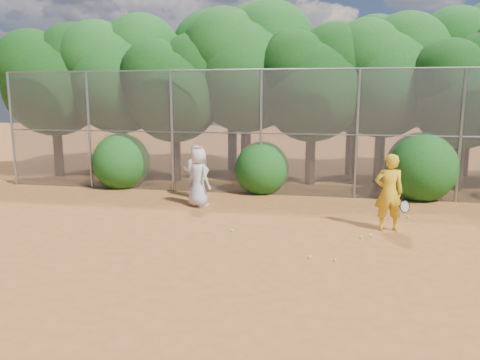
# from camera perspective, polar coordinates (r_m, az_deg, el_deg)

# --- Properties ---
(ground) EXTENTS (80.00, 80.00, 0.00)m
(ground) POSITION_cam_1_polar(r_m,az_deg,el_deg) (9.52, 3.07, -9.40)
(ground) COLOR #9B5523
(ground) RESTS_ON ground
(fence_back) EXTENTS (20.05, 0.09, 4.03)m
(fence_back) POSITION_cam_1_polar(r_m,az_deg,el_deg) (14.99, 5.91, 5.82)
(fence_back) COLOR gray
(fence_back) RESTS_ON ground
(tree_0) EXTENTS (4.38, 3.81, 6.00)m
(tree_0) POSITION_cam_1_polar(r_m,az_deg,el_deg) (20.02, -21.63, 11.67)
(tree_0) COLOR black
(tree_0) RESTS_ON ground
(tree_1) EXTENTS (4.64, 4.03, 6.35)m
(tree_1) POSITION_cam_1_polar(r_m,az_deg,el_deg) (19.26, -14.41, 12.83)
(tree_1) COLOR black
(tree_1) RESTS_ON ground
(tree_2) EXTENTS (3.99, 3.47, 5.47)m
(tree_2) POSITION_cam_1_polar(r_m,az_deg,el_deg) (17.66, -7.85, 11.43)
(tree_2) COLOR black
(tree_2) RESTS_ON ground
(tree_3) EXTENTS (4.89, 4.26, 6.70)m
(tree_3) POSITION_cam_1_polar(r_m,az_deg,el_deg) (18.04, 0.97, 14.07)
(tree_3) COLOR black
(tree_3) RESTS_ON ground
(tree_4) EXTENTS (4.19, 3.64, 5.73)m
(tree_4) POSITION_cam_1_polar(r_m,az_deg,el_deg) (17.14, 9.00, 12.01)
(tree_4) COLOR black
(tree_4) RESTS_ON ground
(tree_5) EXTENTS (4.51, 3.92, 6.17)m
(tree_5) POSITION_cam_1_polar(r_m,az_deg,el_deg) (18.04, 17.30, 12.52)
(tree_5) COLOR black
(tree_5) RESTS_ON ground
(tree_6) EXTENTS (3.86, 3.36, 5.29)m
(tree_6) POSITION_cam_1_polar(r_m,az_deg,el_deg) (17.46, 25.83, 10.15)
(tree_6) COLOR black
(tree_6) RESTS_ON ground
(tree_9) EXTENTS (4.83, 4.20, 6.62)m
(tree_9) POSITION_cam_1_polar(r_m,az_deg,el_deg) (21.78, -14.21, 12.97)
(tree_9) COLOR black
(tree_9) RESTS_ON ground
(tree_10) EXTENTS (5.15, 4.48, 7.06)m
(tree_10) POSITION_cam_1_polar(r_m,az_deg,el_deg) (20.41, -0.76, 14.29)
(tree_10) COLOR black
(tree_10) RESTS_ON ground
(tree_11) EXTENTS (4.64, 4.03, 6.35)m
(tree_11) POSITION_cam_1_polar(r_m,az_deg,el_deg) (19.56, 13.84, 12.81)
(tree_11) COLOR black
(tree_11) RESTS_ON ground
(tree_12) EXTENTS (5.02, 4.37, 6.88)m
(tree_12) POSITION_cam_1_polar(r_m,az_deg,el_deg) (20.86, 26.57, 12.83)
(tree_12) COLOR black
(tree_12) RESTS_ON ground
(bush_0) EXTENTS (2.00, 2.00, 2.00)m
(bush_0) POSITION_cam_1_polar(r_m,az_deg,el_deg) (16.96, -14.28, 2.50)
(bush_0) COLOR #134A12
(bush_0) RESTS_ON ground
(bush_1) EXTENTS (1.80, 1.80, 1.80)m
(bush_1) POSITION_cam_1_polar(r_m,az_deg,el_deg) (15.52, 2.69, 1.73)
(bush_1) COLOR #134A12
(bush_1) RESTS_ON ground
(bush_2) EXTENTS (2.20, 2.20, 2.20)m
(bush_2) POSITION_cam_1_polar(r_m,az_deg,el_deg) (15.58, 21.22, 1.82)
(bush_2) COLOR #134A12
(bush_2) RESTS_ON ground
(player_yellow) EXTENTS (0.86, 0.59, 1.86)m
(player_yellow) POSITION_cam_1_polar(r_m,az_deg,el_deg) (11.66, 17.70, -1.47)
(player_yellow) COLOR gold
(player_yellow) RESTS_ON ground
(player_teen) EXTENTS (1.00, 0.95, 1.75)m
(player_teen) POSITION_cam_1_polar(r_m,az_deg,el_deg) (13.62, -5.06, 0.36)
(player_teen) COLOR silver
(player_teen) RESTS_ON ground
(player_white) EXTENTS (0.87, 0.74, 1.67)m
(player_white) POSITION_cam_1_polar(r_m,az_deg,el_deg) (14.87, -5.45, 1.07)
(player_white) COLOR silver
(player_white) RESTS_ON ground
(ball_0) EXTENTS (0.07, 0.07, 0.07)m
(ball_0) POSITION_cam_1_polar(r_m,az_deg,el_deg) (11.22, 15.62, -6.51)
(ball_0) COLOR yellow
(ball_0) RESTS_ON ground
(ball_1) EXTENTS (0.07, 0.07, 0.07)m
(ball_1) POSITION_cam_1_polar(r_m,az_deg,el_deg) (11.05, 14.55, -6.74)
(ball_1) COLOR yellow
(ball_1) RESTS_ON ground
(ball_2) EXTENTS (0.07, 0.07, 0.07)m
(ball_2) POSITION_cam_1_polar(r_m,az_deg,el_deg) (9.53, 8.47, -9.27)
(ball_2) COLOR yellow
(ball_2) RESTS_ON ground
(ball_4) EXTENTS (0.07, 0.07, 0.07)m
(ball_4) POSITION_cam_1_polar(r_m,az_deg,el_deg) (11.18, -0.98, -6.19)
(ball_4) COLOR yellow
(ball_4) RESTS_ON ground
(ball_5) EXTENTS (0.07, 0.07, 0.07)m
(ball_5) POSITION_cam_1_polar(r_m,az_deg,el_deg) (13.19, 19.78, -4.24)
(ball_5) COLOR yellow
(ball_5) RESTS_ON ground
(ball_6) EXTENTS (0.07, 0.07, 0.07)m
(ball_6) POSITION_cam_1_polar(r_m,az_deg,el_deg) (9.46, 11.49, -9.51)
(ball_6) COLOR yellow
(ball_6) RESTS_ON ground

